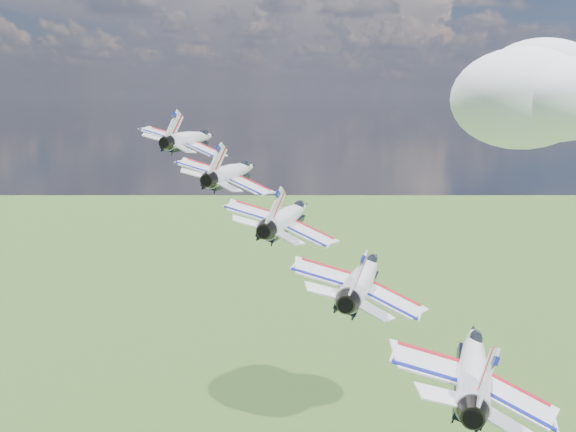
% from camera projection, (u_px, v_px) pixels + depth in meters
% --- Properties ---
extents(cloud_far, '(69.55, 54.64, 27.32)m').
position_uv_depth(cloud_far, '(549.00, 82.00, 213.89)').
color(cloud_far, white).
extents(jet_0, '(13.03, 17.03, 7.99)m').
position_uv_depth(jet_0, '(191.00, 139.00, 84.73)').
color(jet_0, white).
extents(jet_1, '(13.03, 17.03, 7.99)m').
position_uv_depth(jet_1, '(233.00, 172.00, 74.61)').
color(jet_1, white).
extents(jet_2, '(13.03, 17.03, 7.99)m').
position_uv_depth(jet_2, '(288.00, 216.00, 64.48)').
color(jet_2, white).
extents(jet_3, '(13.03, 17.03, 7.99)m').
position_uv_depth(jet_3, '(363.00, 276.00, 54.35)').
color(jet_3, silver).
extents(jet_4, '(13.03, 17.03, 7.99)m').
position_uv_depth(jet_4, '(473.00, 364.00, 44.23)').
color(jet_4, silver).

